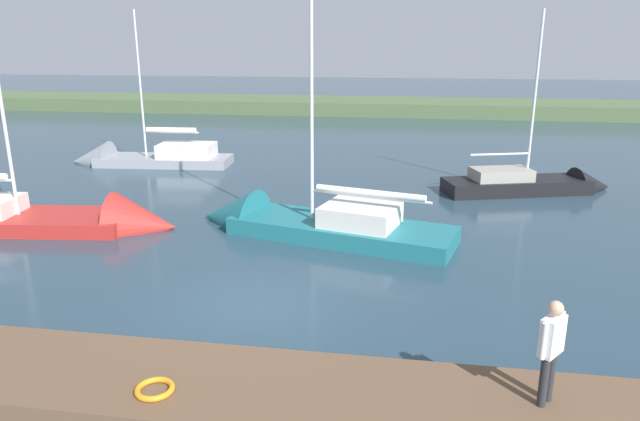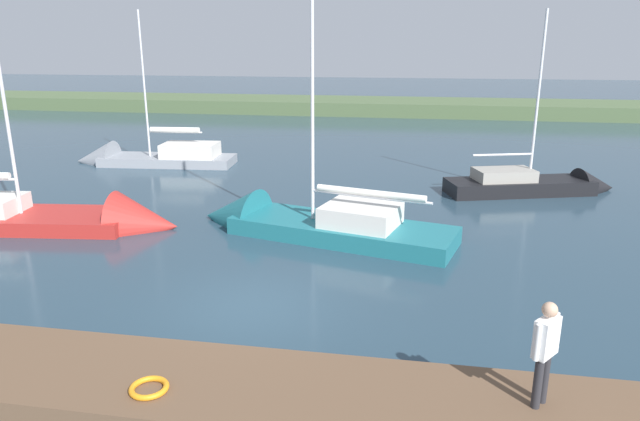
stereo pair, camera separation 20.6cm
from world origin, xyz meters
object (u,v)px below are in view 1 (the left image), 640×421
sailboat_outer_mooring (537,187)px  sailboat_inner_slip (297,226)px  sailboat_far_left (55,223)px  life_ring_buoy (155,389)px  person_on_dock (551,345)px  sailboat_far_right (138,160)px

sailboat_outer_mooring → sailboat_inner_slip: bearing=-159.8°
sailboat_outer_mooring → sailboat_far_left: bearing=-172.8°
sailboat_inner_slip → sailboat_far_left: 8.58m
life_ring_buoy → person_on_dock: 6.43m
sailboat_inner_slip → life_ring_buoy: bearing=103.5°
sailboat_inner_slip → sailboat_far_left: sailboat_inner_slip is taller
sailboat_far_left → sailboat_outer_mooring: size_ratio=1.29×
sailboat_outer_mooring → person_on_dock: sailboat_outer_mooring is taller
sailboat_far_left → sailboat_inner_slip: bearing=-0.3°
sailboat_far_right → person_on_dock: bearing=125.7°
sailboat_far_left → person_on_dock: 17.28m
life_ring_buoy → person_on_dock: person_on_dock is taller
sailboat_far_left → person_on_dock: bearing=-38.5°
life_ring_buoy → sailboat_far_right: 23.20m
life_ring_buoy → sailboat_inner_slip: (-0.23, -10.75, -0.57)m
sailboat_far_right → person_on_dock: size_ratio=5.04×
life_ring_buoy → sailboat_inner_slip: sailboat_inner_slip is taller
life_ring_buoy → person_on_dock: bearing=-173.5°
sailboat_far_left → person_on_dock: (-14.61, 9.09, 1.58)m
sailboat_outer_mooring → person_on_dock: 17.54m
sailboat_far_right → sailboat_outer_mooring: (-20.11, 2.79, -0.02)m
sailboat_far_left → sailboat_outer_mooring: sailboat_far_left is taller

